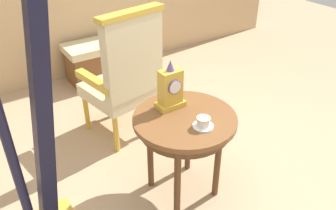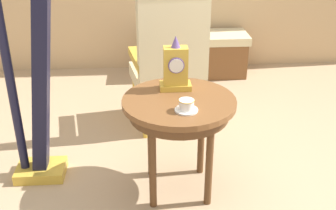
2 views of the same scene
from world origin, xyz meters
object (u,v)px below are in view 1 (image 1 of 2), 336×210
side_table (184,127)px  harp (33,135)px  teacup_left (203,123)px  mantel_clock (170,89)px  window_bench (111,58)px  armchair (125,74)px

side_table → harp: harp is taller
side_table → teacup_left: (0.03, -0.16, 0.11)m
harp → mantel_clock: bearing=-3.7°
window_bench → side_table: bearing=-101.2°
mantel_clock → window_bench: bearing=77.7°
side_table → teacup_left: size_ratio=5.17×
side_table → window_bench: 2.01m
side_table → harp: bearing=166.9°
teacup_left → window_bench: (0.36, 2.10, -0.44)m
armchair → window_bench: armchair is taller
teacup_left → mantel_clock: bearing=96.5°
armchair → teacup_left: bearing=-88.6°
teacup_left → armchair: armchair is taller
mantel_clock → harp: bearing=176.3°
harp → window_bench: size_ratio=1.77×
mantel_clock → window_bench: 1.92m
side_table → armchair: bearing=89.8°
mantel_clock → window_bench: (0.39, 1.80, -0.55)m
armchair → harp: (-0.88, -0.61, 0.13)m
side_table → harp: size_ratio=0.37×
mantel_clock → window_bench: mantel_clock is taller
armchair → window_bench: (0.38, 1.13, -0.37)m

